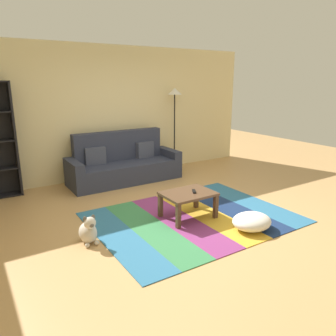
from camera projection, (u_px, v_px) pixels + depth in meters
ground_plane at (178, 213)px, 5.04m from camera, size 14.00×14.00×0.00m
back_wall at (110, 113)px, 6.77m from camera, size 6.80×0.10×2.70m
rug at (193, 218)px, 4.87m from camera, size 2.89×2.20×0.01m
couch at (124, 165)px, 6.61m from camera, size 2.26×0.80×1.00m
coffee_table at (188, 197)px, 4.80m from camera, size 0.75×0.56×0.39m
pouf at (252, 221)px, 4.45m from camera, size 0.57×0.48×0.22m
dog at (88, 231)px, 4.08m from camera, size 0.22×0.35×0.40m
standing_lamp at (175, 102)px, 7.20m from camera, size 0.32×0.32×1.84m
tv_remote at (194, 191)px, 4.80m from camera, size 0.11×0.15×0.02m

